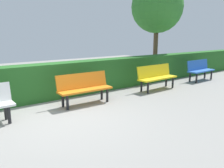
{
  "coord_description": "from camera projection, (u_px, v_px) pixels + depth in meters",
  "views": [
    {
      "loc": [
        1.86,
        4.66,
        1.91
      ],
      "look_at": [
        -1.75,
        -0.26,
        0.55
      ],
      "focal_mm": 35.64,
      "sensor_mm": 36.0,
      "label": 1
    }
  ],
  "objects": [
    {
      "name": "ground_plane",
      "position": [
        58.0,
        119.0,
        5.16
      ],
      "size": [
        23.46,
        23.46,
        0.0
      ],
      "primitive_type": "plane",
      "color": "gray"
    },
    {
      "name": "bench_blue",
      "position": [
        200.0,
        69.0,
        9.41
      ],
      "size": [
        1.46,
        0.5,
        0.86
      ],
      "rotation": [
        0.0,
        0.0,
        0.03
      ],
      "color": "blue",
      "rests_on": "ground_plane"
    },
    {
      "name": "bench_yellow",
      "position": [
        156.0,
        76.0,
        7.83
      ],
      "size": [
        1.63,
        0.5,
        0.86
      ],
      "rotation": [
        0.0,
        0.0,
        0.03
      ],
      "color": "yellow",
      "rests_on": "ground_plane"
    },
    {
      "name": "bench_orange",
      "position": [
        84.0,
        87.0,
        6.19
      ],
      "size": [
        1.55,
        0.5,
        0.86
      ],
      "rotation": [
        0.0,
        0.0,
        -0.02
      ],
      "color": "orange",
      "rests_on": "ground_plane"
    },
    {
      "name": "hedge_row",
      "position": [
        71.0,
        79.0,
        7.11
      ],
      "size": [
        19.46,
        0.61,
        1.07
      ],
      "primitive_type": "cube",
      "color": "#266023",
      "rests_on": "ground_plane"
    },
    {
      "name": "tree_near",
      "position": [
        157.0,
        7.0,
        10.46
      ],
      "size": [
        2.43,
        2.43,
        4.41
      ],
      "color": "brown",
      "rests_on": "ground_plane"
    }
  ]
}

